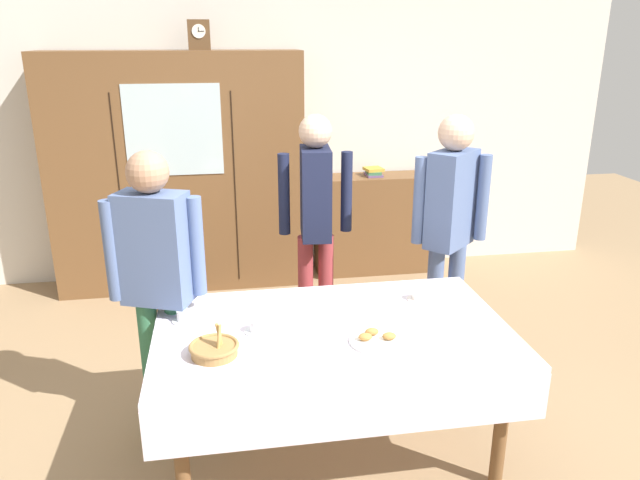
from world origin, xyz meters
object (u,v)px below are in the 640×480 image
spoon_center (225,333)px  person_near_right_end (316,209)px  tea_cup_back_edge (419,295)px  bookshelf_low (372,224)px  dining_table (334,346)px  pastry_plate (377,339)px  book_stack (373,172)px  bread_basket (214,349)px  wall_cabinet (179,174)px  person_beside_shelf (450,216)px  spoon_near_left (243,315)px  tea_cup_mid_left (257,327)px  tea_cup_far_left (184,316)px  person_behind_table_left (157,269)px  mantel_clock (199,35)px

spoon_center → person_near_right_end: (0.66, 1.21, 0.29)m
tea_cup_back_edge → bookshelf_low: bearing=82.2°
bookshelf_low → spoon_center: (-1.43, -2.58, 0.28)m
dining_table → pastry_plate: 0.26m
tea_cup_back_edge → pastry_plate: (-0.37, -0.44, -0.02)m
pastry_plate → book_stack: bearing=76.1°
bread_basket → person_near_right_end: (0.72, 1.42, 0.26)m
wall_cabinet → person_beside_shelf: wall_cabinet is taller
dining_table → spoon_near_left: spoon_near_left is taller
bread_basket → person_beside_shelf: size_ratio=0.14×
book_stack → tea_cup_mid_left: bearing=-116.1°
dining_table → tea_cup_far_left: 0.81m
person_behind_table_left → person_near_right_end: bearing=41.4°
bookshelf_low → tea_cup_far_left: bearing=-124.4°
bookshelf_low → tea_cup_back_edge: bearing=-97.8°
tea_cup_mid_left → tea_cup_back_edge: same height
person_beside_shelf → wall_cabinet: bearing=137.6°
book_stack → mantel_clock: bearing=-178.1°
mantel_clock → tea_cup_mid_left: (0.26, -2.53, -1.42)m
dining_table → tea_cup_mid_left: size_ratio=14.14×
bookshelf_low → book_stack: book_stack is taller
tea_cup_far_left → tea_cup_back_edge: same height
wall_cabinet → tea_cup_mid_left: size_ratio=16.75×
tea_cup_far_left → spoon_near_left: tea_cup_far_left is taller
tea_cup_far_left → tea_cup_back_edge: (1.32, 0.06, 0.00)m
dining_table → tea_cup_far_left: (-0.77, 0.24, 0.12)m
book_stack → person_behind_table_left: (-1.78, -2.26, 0.02)m
mantel_clock → tea_cup_far_left: 2.75m
tea_cup_mid_left → pastry_plate: bearing=-19.2°
spoon_near_left → person_behind_table_left: 0.53m
tea_cup_far_left → bread_basket: bread_basket is taller
spoon_center → wall_cabinet: bearing=97.8°
pastry_plate → bookshelf_low: bearing=76.1°
mantel_clock → wall_cabinet: bearing=179.8°
bookshelf_low → person_behind_table_left: size_ratio=0.65×
tea_cup_back_edge → tea_cup_far_left: bearing=-177.5°
mantel_clock → tea_cup_back_edge: 2.95m
bookshelf_low → book_stack: 0.51m
tea_cup_back_edge → person_behind_table_left: 1.48m
book_stack → tea_cup_far_left: (-1.64, -2.40, -0.21)m
spoon_center → tea_cup_mid_left: bearing=-1.6°
mantel_clock → person_behind_table_left: size_ratio=0.15×
bookshelf_low → tea_cup_mid_left: bearing=-116.1°
dining_table → wall_cabinet: 2.77m
spoon_near_left → person_beside_shelf: 1.58m
pastry_plate → spoon_center: size_ratio=2.35×
bread_basket → person_near_right_end: bearing=63.3°
person_beside_shelf → person_behind_table_left: bearing=-164.6°
bread_basket → person_near_right_end: 1.61m
tea_cup_back_edge → mantel_clock: bearing=117.8°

